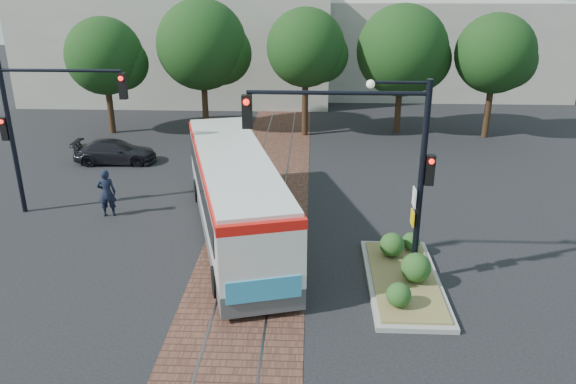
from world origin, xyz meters
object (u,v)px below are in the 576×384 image
city_bus (235,191)px  signal_pole_left (37,117)px  traffic_island (404,272)px  signal_pole_main (380,151)px  officer (107,193)px  parked_car (115,152)px

city_bus → signal_pole_left: (-7.58, 1.70, 2.18)m
traffic_island → signal_pole_main: 3.95m
city_bus → traffic_island: bearing=-44.9°
city_bus → signal_pole_main: bearing=-49.0°
signal_pole_main → signal_pole_left: size_ratio=1.00×
traffic_island → signal_pole_left: signal_pole_left is taller
signal_pole_left → officer: signal_pole_left is taller
parked_car → signal_pole_left: bearing=173.1°
signal_pole_main → officer: 11.32m
traffic_island → officer: size_ratio=2.73×
city_bus → parked_car: 10.78m
city_bus → officer: (-5.20, 1.45, -0.73)m
signal_pole_main → officer: signal_pole_main is taller
city_bus → parked_car: city_bus is taller
traffic_island → signal_pole_left: 14.50m
city_bus → parked_car: size_ratio=2.87×
officer → parked_car: (-1.91, 6.57, -0.37)m
traffic_island → signal_pole_left: bearing=159.6°
traffic_island → signal_pole_main: signal_pole_main is taller
traffic_island → parked_car: 16.96m
parked_car → officer: bearing=-166.4°
traffic_island → parked_car: parked_car is taller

